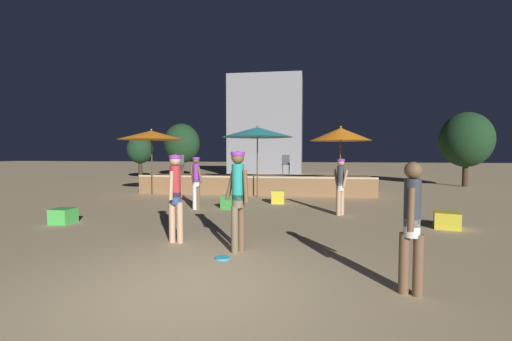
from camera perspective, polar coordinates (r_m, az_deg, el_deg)
ground_plane at (r=4.93m, az=-11.37°, el=-19.14°), size 120.00×120.00×0.00m
wooden_deck at (r=15.87m, az=0.12°, el=-2.28°), size 10.35×2.57×0.84m
patio_umbrella_0 at (r=15.53m, az=-17.03°, el=5.64°), size 2.85×2.85×2.87m
patio_umbrella_1 at (r=14.10m, az=0.22°, el=6.41°), size 2.93×2.93×2.97m
patio_umbrella_2 at (r=14.24m, az=13.93°, el=5.87°), size 2.45×2.45×2.92m
cube_seat_0 at (r=10.33m, az=-29.45°, el=-6.60°), size 0.53×0.53×0.39m
cube_seat_1 at (r=11.41m, az=-4.27°, el=-5.20°), size 0.64×0.64×0.44m
cube_seat_2 at (r=12.48m, az=3.68°, el=-4.43°), size 0.47×0.47×0.46m
cube_seat_3 at (r=9.66m, az=29.22°, el=-7.22°), size 0.70×0.70×0.40m
person_0 at (r=11.30m, az=-9.94°, el=-1.55°), size 0.51×0.30×1.70m
person_1 at (r=6.35m, az=-3.04°, el=-3.88°), size 0.52×0.33×1.88m
person_2 at (r=4.90m, az=24.54°, el=-7.94°), size 0.29×0.50×1.74m
person_3 at (r=7.20m, az=-13.26°, el=-3.55°), size 0.31×0.47×1.81m
person_4 at (r=10.37m, az=13.89°, el=-2.15°), size 0.44×0.42×1.67m
bistro_chair_0 at (r=16.51m, az=-12.54°, el=1.34°), size 0.43×0.43×0.90m
bistro_chair_1 at (r=16.02m, az=4.99°, el=1.35°), size 0.40×0.40×0.90m
frisbee_disc at (r=6.17m, az=-5.61°, el=-14.30°), size 0.27×0.27×0.03m
background_tree_0 at (r=25.84m, az=-18.77°, el=3.30°), size 1.81×1.81×3.05m
background_tree_1 at (r=27.32m, az=-12.26°, el=4.43°), size 2.77×2.77×4.07m
background_tree_2 at (r=21.63m, az=31.62°, el=4.38°), size 2.67×2.67×4.00m
distant_building at (r=28.58m, az=1.73°, el=7.39°), size 5.90×3.75×8.02m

